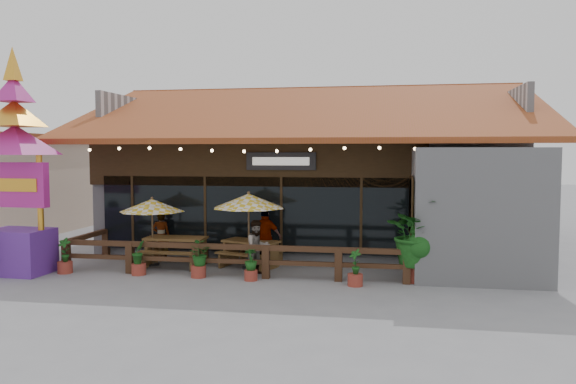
% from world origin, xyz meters
% --- Properties ---
extents(ground, '(100.00, 100.00, 0.00)m').
position_xyz_m(ground, '(0.00, 0.00, 0.00)').
color(ground, gray).
rests_on(ground, ground).
extents(restaurant_building, '(15.50, 14.73, 6.09)m').
position_xyz_m(restaurant_building, '(0.26, 6.61, 2.21)').
color(restaurant_building, '#B5B5BA').
rests_on(restaurant_building, ground).
extents(patio_railing, '(10.00, 2.60, 0.92)m').
position_xyz_m(patio_railing, '(-2.25, -0.27, 0.61)').
color(patio_railing, '#432418').
rests_on(patio_railing, ground).
extents(umbrella_left, '(2.39, 2.39, 2.12)m').
position_xyz_m(umbrella_left, '(-4.30, 0.65, 1.85)').
color(umbrella_left, brown).
rests_on(umbrella_left, ground).
extents(umbrella_right, '(2.43, 2.43, 2.33)m').
position_xyz_m(umbrella_right, '(-1.27, 0.66, 2.03)').
color(umbrella_right, brown).
rests_on(umbrella_right, ground).
extents(picnic_table_left, '(1.85, 1.60, 0.88)m').
position_xyz_m(picnic_table_left, '(-3.59, 0.75, 0.60)').
color(picnic_table_left, brown).
rests_on(picnic_table_left, ground).
extents(picnic_table_right, '(2.06, 1.92, 0.81)m').
position_xyz_m(picnic_table_right, '(-1.28, 1.00, 0.54)').
color(picnic_table_right, brown).
rests_on(picnic_table_right, ground).
extents(thai_sign_tower, '(2.67, 2.67, 6.92)m').
position_xyz_m(thai_sign_tower, '(-7.62, -1.07, 3.66)').
color(thai_sign_tower, '#5E2895').
rests_on(thai_sign_tower, ground).
extents(tropical_plant, '(2.12, 2.13, 2.23)m').
position_xyz_m(tropical_plant, '(3.52, -0.23, 1.27)').
color(tropical_plant, maroon).
rests_on(tropical_plant, ground).
extents(diner_a, '(0.64, 0.49, 1.57)m').
position_xyz_m(diner_a, '(-4.39, 1.52, 0.78)').
color(diner_a, '#332210').
rests_on(diner_a, ground).
extents(diner_b, '(0.96, 0.95, 1.56)m').
position_xyz_m(diner_b, '(-0.83, -0.10, 0.78)').
color(diner_b, '#332210').
rests_on(diner_b, ground).
extents(diner_c, '(1.11, 0.67, 1.77)m').
position_xyz_m(diner_c, '(-0.88, 1.27, 0.89)').
color(diner_c, '#332210').
rests_on(diner_c, ground).
extents(planter_a, '(0.42, 0.42, 1.03)m').
position_xyz_m(planter_a, '(-6.35, -0.82, 0.43)').
color(planter_a, maroon).
rests_on(planter_a, ground).
extents(planter_b, '(0.44, 0.46, 0.99)m').
position_xyz_m(planter_b, '(-4.15, -0.68, 0.45)').
color(planter_b, maroon).
rests_on(planter_b, ground).
extents(planter_c, '(0.74, 0.69, 1.01)m').
position_xyz_m(planter_c, '(-2.38, -0.70, 0.57)').
color(planter_c, maroon).
rests_on(planter_c, ground).
extents(planter_d, '(0.43, 0.43, 0.88)m').
position_xyz_m(planter_d, '(-0.85, -0.82, 0.42)').
color(planter_d, maroon).
rests_on(planter_d, ground).
extents(planter_e, '(0.41, 0.40, 0.97)m').
position_xyz_m(planter_e, '(1.97, -0.97, 0.41)').
color(planter_e, maroon).
rests_on(planter_e, ground).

